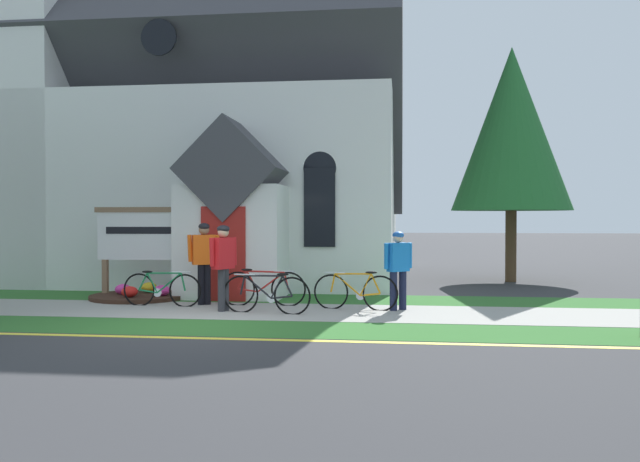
{
  "coord_description": "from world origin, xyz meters",
  "views": [
    {
      "loc": [
        3.66,
        -10.98,
        1.84
      ],
      "look_at": [
        1.88,
        3.16,
        1.57
      ],
      "focal_mm": 37.49,
      "sensor_mm": 36.0,
      "label": 1
    }
  ],
  "objects_px": {
    "cyclist_in_green_jersey": "(223,261)",
    "cyclist_in_orange_jersey": "(204,257)",
    "church_sign": "(142,237)",
    "roadside_conifer": "(512,129)",
    "cyclist_in_blue_jersey": "(398,265)",
    "bicycle_yellow": "(162,289)",
    "bicycle_silver": "(356,291)",
    "bicycle_orange": "(263,288)",
    "bicycle_black": "(266,294)"
  },
  "relations": [
    {
      "from": "cyclist_in_orange_jersey",
      "to": "bicycle_yellow",
      "type": "bearing_deg",
      "value": -159.5
    },
    {
      "from": "church_sign",
      "to": "bicycle_silver",
      "type": "xyz_separation_m",
      "value": [
        5.06,
        -1.46,
        -1.03
      ]
    },
    {
      "from": "bicycle_silver",
      "to": "roadside_conifer",
      "type": "xyz_separation_m",
      "value": [
        4.04,
        6.53,
        4.04
      ]
    },
    {
      "from": "bicycle_yellow",
      "to": "cyclist_in_green_jersey",
      "type": "relative_size",
      "value": 1.01
    },
    {
      "from": "church_sign",
      "to": "cyclist_in_green_jersey",
      "type": "height_order",
      "value": "church_sign"
    },
    {
      "from": "bicycle_orange",
      "to": "cyclist_in_green_jersey",
      "type": "relative_size",
      "value": 1.06
    },
    {
      "from": "church_sign",
      "to": "roadside_conifer",
      "type": "xyz_separation_m",
      "value": [
        9.1,
        5.07,
        3.01
      ]
    },
    {
      "from": "church_sign",
      "to": "bicycle_orange",
      "type": "xyz_separation_m",
      "value": [
        3.07,
        -1.07,
        -1.03
      ]
    },
    {
      "from": "church_sign",
      "to": "bicycle_silver",
      "type": "relative_size",
      "value": 1.29
    },
    {
      "from": "bicycle_silver",
      "to": "cyclist_in_blue_jersey",
      "type": "height_order",
      "value": "cyclist_in_blue_jersey"
    },
    {
      "from": "cyclist_in_orange_jersey",
      "to": "roadside_conifer",
      "type": "bearing_deg",
      "value": 40.29
    },
    {
      "from": "bicycle_silver",
      "to": "cyclist_in_green_jersey",
      "type": "bearing_deg",
      "value": -167.65
    },
    {
      "from": "church_sign",
      "to": "cyclist_in_orange_jersey",
      "type": "bearing_deg",
      "value": -31.22
    },
    {
      "from": "church_sign",
      "to": "bicycle_yellow",
      "type": "xyz_separation_m",
      "value": [
        0.99,
        -1.41,
        -1.04
      ]
    },
    {
      "from": "cyclist_in_green_jersey",
      "to": "cyclist_in_blue_jersey",
      "type": "bearing_deg",
      "value": 9.74
    },
    {
      "from": "bicycle_yellow",
      "to": "roadside_conifer",
      "type": "relative_size",
      "value": 0.25
    },
    {
      "from": "bicycle_orange",
      "to": "bicycle_black",
      "type": "bearing_deg",
      "value": -74.25
    },
    {
      "from": "church_sign",
      "to": "roadside_conifer",
      "type": "bearing_deg",
      "value": 29.12
    },
    {
      "from": "bicycle_yellow",
      "to": "bicycle_orange",
      "type": "relative_size",
      "value": 0.95
    },
    {
      "from": "bicycle_yellow",
      "to": "bicycle_silver",
      "type": "height_order",
      "value": "bicycle_silver"
    },
    {
      "from": "cyclist_in_orange_jersey",
      "to": "bicycle_black",
      "type": "bearing_deg",
      "value": -34.66
    },
    {
      "from": "bicycle_orange",
      "to": "bicycle_silver",
      "type": "distance_m",
      "value": 2.02
    },
    {
      "from": "cyclist_in_blue_jersey",
      "to": "roadside_conifer",
      "type": "relative_size",
      "value": 0.23
    },
    {
      "from": "church_sign",
      "to": "bicycle_yellow",
      "type": "height_order",
      "value": "church_sign"
    },
    {
      "from": "cyclist_in_blue_jersey",
      "to": "cyclist_in_green_jersey",
      "type": "distance_m",
      "value": 3.47
    },
    {
      "from": "bicycle_orange",
      "to": "bicycle_black",
      "type": "height_order",
      "value": "bicycle_black"
    },
    {
      "from": "bicycle_silver",
      "to": "cyclist_in_orange_jersey",
      "type": "bearing_deg",
      "value": 173.74
    },
    {
      "from": "bicycle_yellow",
      "to": "bicycle_orange",
      "type": "height_order",
      "value": "bicycle_orange"
    },
    {
      "from": "cyclist_in_green_jersey",
      "to": "cyclist_in_orange_jersey",
      "type": "xyz_separation_m",
      "value": [
        -0.67,
        0.92,
        0.03
      ]
    },
    {
      "from": "bicycle_yellow",
      "to": "cyclist_in_orange_jersey",
      "type": "xyz_separation_m",
      "value": [
        0.82,
        0.31,
        0.67
      ]
    },
    {
      "from": "cyclist_in_green_jersey",
      "to": "roadside_conifer",
      "type": "distance_m",
      "value": 10.28
    },
    {
      "from": "roadside_conifer",
      "to": "cyclist_in_blue_jersey",
      "type": "bearing_deg",
      "value": -116.17
    },
    {
      "from": "bicycle_silver",
      "to": "bicycle_yellow",
      "type": "bearing_deg",
      "value": 179.33
    },
    {
      "from": "cyclist_in_green_jersey",
      "to": "church_sign",
      "type": "bearing_deg",
      "value": 140.92
    },
    {
      "from": "cyclist_in_green_jersey",
      "to": "roadside_conifer",
      "type": "relative_size",
      "value": 0.25
    },
    {
      "from": "bicycle_black",
      "to": "roadside_conifer",
      "type": "relative_size",
      "value": 0.26
    },
    {
      "from": "cyclist_in_blue_jersey",
      "to": "church_sign",
      "type": "bearing_deg",
      "value": 166.34
    },
    {
      "from": "church_sign",
      "to": "bicycle_orange",
      "type": "height_order",
      "value": "church_sign"
    },
    {
      "from": "bicycle_orange",
      "to": "cyclist_in_orange_jersey",
      "type": "relative_size",
      "value": 1.04
    },
    {
      "from": "bicycle_yellow",
      "to": "cyclist_in_orange_jersey",
      "type": "bearing_deg",
      "value": 20.5
    },
    {
      "from": "church_sign",
      "to": "bicycle_orange",
      "type": "bearing_deg",
      "value": -19.25
    },
    {
      "from": "roadside_conifer",
      "to": "church_sign",
      "type": "bearing_deg",
      "value": -150.88
    },
    {
      "from": "bicycle_yellow",
      "to": "roadside_conifer",
      "type": "height_order",
      "value": "roadside_conifer"
    },
    {
      "from": "bicycle_orange",
      "to": "bicycle_black",
      "type": "distance_m",
      "value": 1.16
    },
    {
      "from": "roadside_conifer",
      "to": "bicycle_black",
      "type": "bearing_deg",
      "value": -128.21
    },
    {
      "from": "cyclist_in_orange_jersey",
      "to": "roadside_conifer",
      "type": "height_order",
      "value": "roadside_conifer"
    },
    {
      "from": "church_sign",
      "to": "cyclist_in_blue_jersey",
      "type": "distance_m",
      "value": 6.1
    },
    {
      "from": "cyclist_in_blue_jersey",
      "to": "roadside_conifer",
      "type": "xyz_separation_m",
      "value": [
        3.2,
        6.5,
        3.51
      ]
    },
    {
      "from": "bicycle_silver",
      "to": "roadside_conifer",
      "type": "bearing_deg",
      "value": 58.25
    },
    {
      "from": "cyclist_in_orange_jersey",
      "to": "cyclist_in_green_jersey",
      "type": "bearing_deg",
      "value": -53.89
    }
  ]
}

